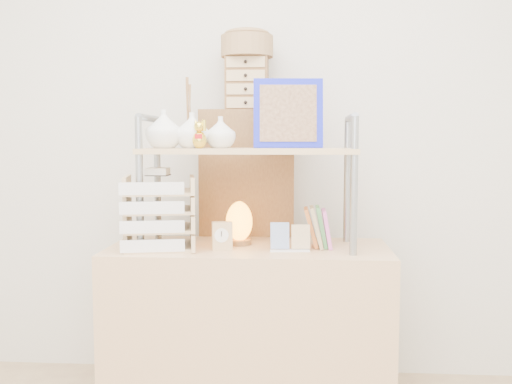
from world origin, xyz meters
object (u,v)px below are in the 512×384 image
Objects in this scene: desk at (249,331)px; salt_lamp at (239,223)px; cabinet at (248,247)px; letter_tray at (159,217)px.

salt_lamp reaches higher than desk.
cabinet is at bearing 88.32° from salt_lamp.
letter_tray is (-0.37, -0.07, 0.51)m from desk.
desk is at bearing 10.43° from letter_tray.
desk is 0.48m from cabinet.
letter_tray is 1.79× the size of salt_lamp.
desk is 6.30× the size of salt_lamp.
desk is at bearing -45.98° from salt_lamp.
salt_lamp is at bearing 134.02° from desk.
cabinet is (-0.04, 0.37, 0.30)m from desk.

